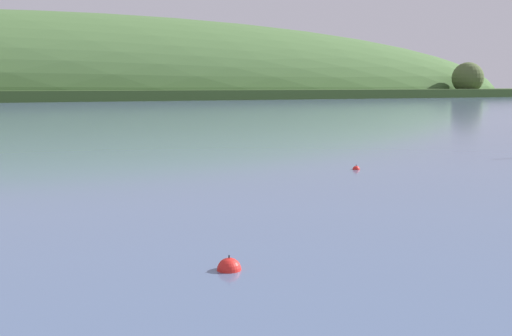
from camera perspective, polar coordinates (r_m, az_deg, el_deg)
far_shoreline_hill at (r=252.15m, az=-16.32°, el=6.22°), size 551.65×136.28×65.79m
mooring_buoy_midchannel at (r=17.43m, az=-2.50°, el=-9.39°), size 0.69×0.69×0.77m
mooring_buoy_off_fishing_boat at (r=38.15m, az=9.24°, el=-0.13°), size 0.45×0.45×0.53m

